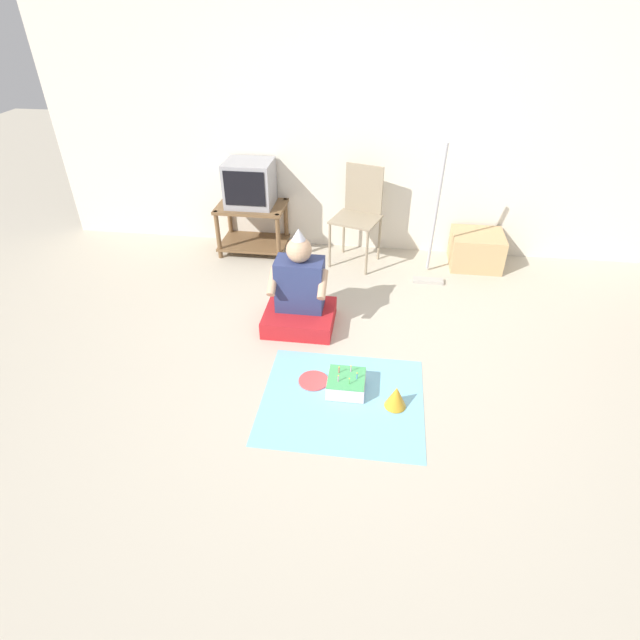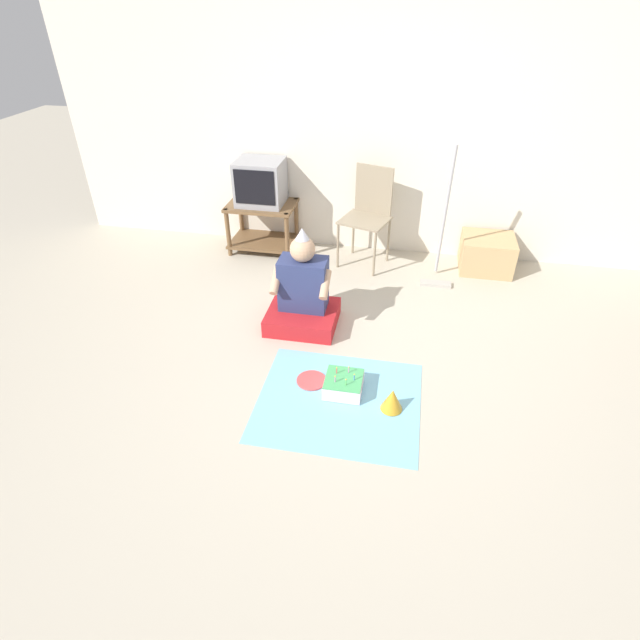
{
  "view_description": "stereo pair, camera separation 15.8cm",
  "coord_description": "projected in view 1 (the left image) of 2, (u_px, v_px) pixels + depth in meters",
  "views": [
    {
      "loc": [
        0.14,
        -2.59,
        2.33
      ],
      "look_at": [
        -0.25,
        0.28,
        0.35
      ],
      "focal_mm": 28.0,
      "sensor_mm": 36.0,
      "label": 1
    },
    {
      "loc": [
        0.3,
        -2.56,
        2.33
      ],
      "look_at": [
        -0.25,
        0.28,
        0.35
      ],
      "focal_mm": 28.0,
      "sensor_mm": 36.0,
      "label": 2
    }
  ],
  "objects": [
    {
      "name": "ground_plane",
      "position": [
        350.0,
        387.0,
        3.45
      ],
      "size": [
        16.0,
        16.0,
        0.0
      ],
      "primitive_type": "plane",
      "color": "#BCB29E"
    },
    {
      "name": "tv_stand",
      "position": [
        253.0,
        224.0,
        5.03
      ],
      "size": [
        0.67,
        0.47,
        0.49
      ],
      "color": "brown",
      "rests_on": "ground_plane"
    },
    {
      "name": "party_cloth",
      "position": [
        342.0,
        400.0,
        3.34
      ],
      "size": [
        1.08,
        0.96,
        0.01
      ],
      "color": "#7FC6E0",
      "rests_on": "ground_plane"
    },
    {
      "name": "paper_plate",
      "position": [
        313.0,
        381.0,
        3.49
      ],
      "size": [
        0.21,
        0.21,
        0.01
      ],
      "color": "#D84C4C",
      "rests_on": "party_cloth"
    },
    {
      "name": "party_hat_blue",
      "position": [
        396.0,
        397.0,
        3.25
      ],
      "size": [
        0.15,
        0.15,
        0.16
      ],
      "color": "gold",
      "rests_on": "party_cloth"
    },
    {
      "name": "folding_chair",
      "position": [
        359.0,
        209.0,
        4.72
      ],
      "size": [
        0.52,
        0.5,
        0.93
      ],
      "color": "gray",
      "rests_on": "ground_plane"
    },
    {
      "name": "person_seated",
      "position": [
        300.0,
        296.0,
        3.95
      ],
      "size": [
        0.55,
        0.49,
        0.82
      ],
      "color": "red",
      "rests_on": "ground_plane"
    },
    {
      "name": "birthday_cake",
      "position": [
        346.0,
        383.0,
        3.39
      ],
      "size": [
        0.25,
        0.25,
        0.16
      ],
      "color": "silver",
      "rests_on": "party_cloth"
    },
    {
      "name": "wall_back",
      "position": [
        375.0,
        119.0,
        4.56
      ],
      "size": [
        6.4,
        0.06,
        2.55
      ],
      "color": "silver",
      "rests_on": "ground_plane"
    },
    {
      "name": "cardboard_box_stack",
      "position": [
        476.0,
        250.0,
        4.84
      ],
      "size": [
        0.48,
        0.44,
        0.33
      ],
      "color": "tan",
      "rests_on": "ground_plane"
    },
    {
      "name": "tv",
      "position": [
        250.0,
        183.0,
        4.8
      ],
      "size": [
        0.45,
        0.4,
        0.42
      ],
      "color": "#99999E",
      "rests_on": "tv_stand"
    },
    {
      "name": "dust_mop",
      "position": [
        432.0,
        242.0,
        4.49
      ],
      "size": [
        0.28,
        0.29,
        1.27
      ],
      "color": "#B2ADA3",
      "rests_on": "ground_plane"
    }
  ]
}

